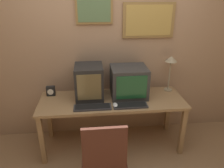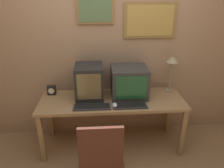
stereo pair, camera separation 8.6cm
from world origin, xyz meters
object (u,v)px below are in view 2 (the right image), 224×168
(keyboard_side, at_px, (130,106))
(desk_clock, at_px, (52,90))
(monitor_right, at_px, (129,82))
(keyboard_main, at_px, (92,107))
(desk_lamp, at_px, (172,64))
(office_chair, at_px, (101,164))
(monitor_left, at_px, (89,82))
(mouse_near_keyboard, at_px, (115,105))

(keyboard_side, height_order, desk_clock, desk_clock)
(monitor_right, height_order, desk_clock, monitor_right)
(keyboard_main, relative_size, desk_clock, 3.46)
(keyboard_side, height_order, desk_lamp, desk_lamp)
(office_chair, bearing_deg, desk_clock, 122.19)
(monitor_left, height_order, desk_lamp, desk_lamp)
(desk_clock, height_order, desk_lamp, desk_lamp)
(monitor_left, xyz_separation_m, mouse_near_keyboard, (0.30, -0.29, -0.20))
(desk_clock, distance_m, desk_lamp, 1.63)
(monitor_right, bearing_deg, office_chair, -113.75)
(monitor_right, xyz_separation_m, office_chair, (-0.39, -0.89, -0.50))
(mouse_near_keyboard, distance_m, desk_clock, 0.90)
(mouse_near_keyboard, xyz_separation_m, desk_clock, (-0.81, 0.39, 0.05))
(monitor_left, xyz_separation_m, keyboard_side, (0.48, -0.30, -0.20))
(monitor_left, relative_size, desk_clock, 3.35)
(monitor_right, height_order, office_chair, monitor_right)
(monitor_right, height_order, mouse_near_keyboard, monitor_right)
(keyboard_main, xyz_separation_m, office_chair, (0.09, -0.60, -0.32))
(monitor_left, distance_m, mouse_near_keyboard, 0.46)
(monitor_right, xyz_separation_m, mouse_near_keyboard, (-0.21, -0.28, -0.18))
(mouse_near_keyboard, distance_m, office_chair, 0.71)
(monitor_left, relative_size, desk_lamp, 0.88)
(desk_clock, bearing_deg, monitor_right, -6.06)
(mouse_near_keyboard, height_order, desk_clock, desk_clock)
(keyboard_main, xyz_separation_m, mouse_near_keyboard, (0.27, 0.01, 0.01))
(mouse_near_keyboard, bearing_deg, office_chair, -106.83)
(keyboard_main, distance_m, keyboard_side, 0.45)
(monitor_left, relative_size, monitor_right, 0.94)
(monitor_left, distance_m, desk_clock, 0.54)
(monitor_right, bearing_deg, keyboard_side, -95.31)
(keyboard_side, bearing_deg, desk_clock, 157.83)
(keyboard_main, bearing_deg, desk_clock, 143.38)
(monitor_left, xyz_separation_m, office_chair, (0.12, -0.89, -0.52))
(mouse_near_keyboard, bearing_deg, desk_clock, 154.36)
(monitor_right, distance_m, desk_clock, 1.03)
(keyboard_main, bearing_deg, mouse_near_keyboard, 2.31)
(monitor_right, relative_size, desk_clock, 3.56)
(keyboard_side, xyz_separation_m, desk_lamp, (0.61, 0.40, 0.38))
(monitor_right, distance_m, keyboard_main, 0.59)
(keyboard_main, distance_m, desk_clock, 0.67)
(desk_clock, bearing_deg, keyboard_main, -36.62)
(keyboard_main, bearing_deg, monitor_left, 95.76)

